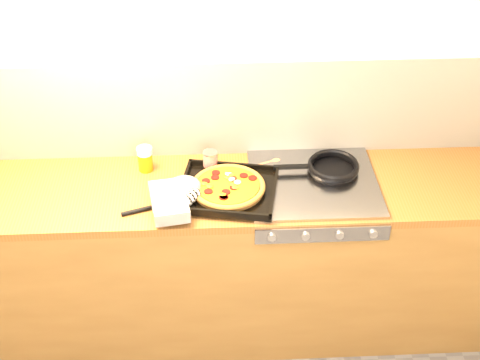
{
  "coord_description": "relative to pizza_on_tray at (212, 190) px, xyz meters",
  "views": [
    {
      "loc": [
        -0.02,
        -1.42,
        2.77
      ],
      "look_at": [
        0.1,
        1.08,
        0.95
      ],
      "focal_mm": 50.0,
      "sensor_mm": 36.0,
      "label": 1
    }
  ],
  "objects": [
    {
      "name": "frying_pan",
      "position": [
        0.58,
        0.17,
        -0.01
      ],
      "size": [
        0.41,
        0.25,
        0.04
      ],
      "color": "black",
      "rests_on": "stovetop"
    },
    {
      "name": "stovetop",
      "position": [
        0.48,
        0.09,
        -0.04
      ],
      "size": [
        0.6,
        0.56,
        0.02
      ],
      "primitive_type": "cube",
      "color": "#939398",
      "rests_on": "counter_run"
    },
    {
      "name": "juice_glass",
      "position": [
        -0.32,
        0.25,
        0.02
      ],
      "size": [
        0.08,
        0.08,
        0.12
      ],
      "color": "orange",
      "rests_on": "counter_run"
    },
    {
      "name": "tomato_can",
      "position": [
        -0.0,
        0.23,
        0.01
      ],
      "size": [
        0.09,
        0.09,
        0.1
      ],
      "color": "#B00E12",
      "rests_on": "counter_run"
    },
    {
      "name": "wooden_spoon",
      "position": [
        0.23,
        0.24,
        -0.04
      ],
      "size": [
        0.29,
        0.14,
        0.02
      ],
      "color": "#A26844",
      "rests_on": "counter_run"
    },
    {
      "name": "room_shell",
      "position": [
        0.03,
        0.38,
        0.2
      ],
      "size": [
        3.2,
        3.2,
        3.2
      ],
      "color": "white",
      "rests_on": "ground"
    },
    {
      "name": "counter_run",
      "position": [
        0.03,
        0.09,
        -0.5
      ],
      "size": [
        3.2,
        0.62,
        0.9
      ],
      "color": "brown",
      "rests_on": "ground"
    },
    {
      "name": "black_spatula",
      "position": [
        -0.26,
        -0.06,
        -0.04
      ],
      "size": [
        0.28,
        0.14,
        0.02
      ],
      "color": "black",
      "rests_on": "counter_run"
    },
    {
      "name": "pizza_on_tray",
      "position": [
        0.0,
        0.0,
        0.0
      ],
      "size": [
        0.61,
        0.48,
        0.07
      ],
      "color": "black",
      "rests_on": "stovetop"
    }
  ]
}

